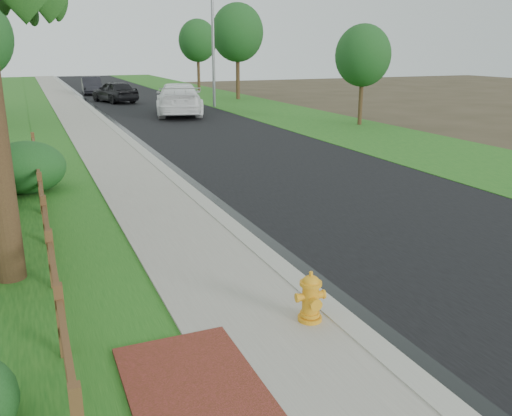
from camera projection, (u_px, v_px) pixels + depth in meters
name	position (u px, v px, depth m)	size (l,w,h in m)	color
ground	(312.00, 321.00, 8.39)	(120.00, 120.00, 0.00)	#38311E
road	(144.00, 103.00, 41.02)	(8.00, 90.00, 0.02)	black
curb	(87.00, 105.00, 39.44)	(0.40, 90.00, 0.12)	#99948B
wet_gutter	(92.00, 105.00, 39.58)	(0.50, 90.00, 0.00)	black
sidewalk	(68.00, 106.00, 38.96)	(2.20, 90.00, 0.10)	gray
grass_strip	(40.00, 107.00, 38.26)	(1.60, 90.00, 0.06)	#1A5217
verge_far	(229.00, 100.00, 43.59)	(6.00, 90.00, 0.04)	#1A5217
brick_patch	(193.00, 387.00, 6.67)	(1.60, 2.40, 0.11)	maroon
ranch_fence	(43.00, 203.00, 12.53)	(0.12, 16.92, 1.10)	#4D3619
fire_hydrant	(310.00, 298.00, 8.12)	(0.52, 0.42, 0.79)	orange
white_suv	(179.00, 99.00, 33.69)	(2.76, 6.79, 1.97)	white
dark_car_mid	(115.00, 91.00, 41.55)	(1.94, 4.82, 1.64)	black
dark_car_far	(92.00, 86.00, 48.88)	(1.61, 4.62, 1.52)	black
streetlight	(210.00, 23.00, 36.87)	(2.33, 0.36, 10.08)	gray
shrub_d	(26.00, 167.00, 15.60)	(2.22, 2.22, 1.51)	#194619
tree_near_right	(363.00, 56.00, 28.54)	(2.94, 2.94, 5.30)	#3C2618
tree_mid_right	(237.00, 33.00, 42.87)	(4.14, 4.14, 7.50)	#3C2618
tree_far_right	(198.00, 41.00, 51.90)	(3.65, 3.65, 6.74)	#3C2618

